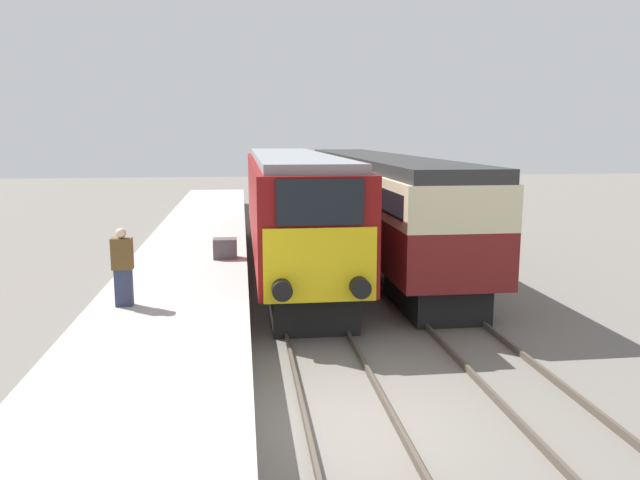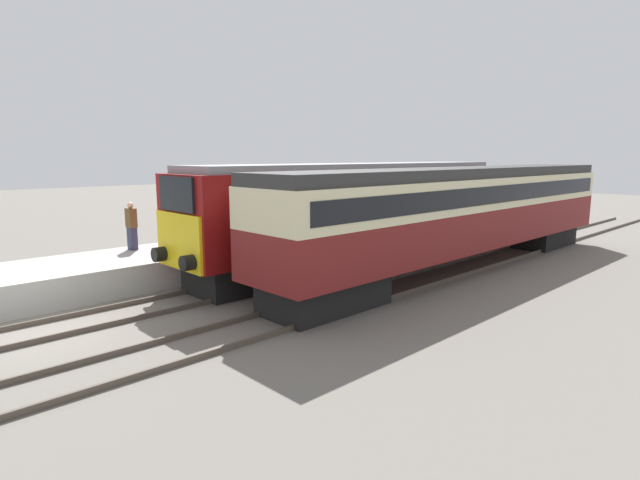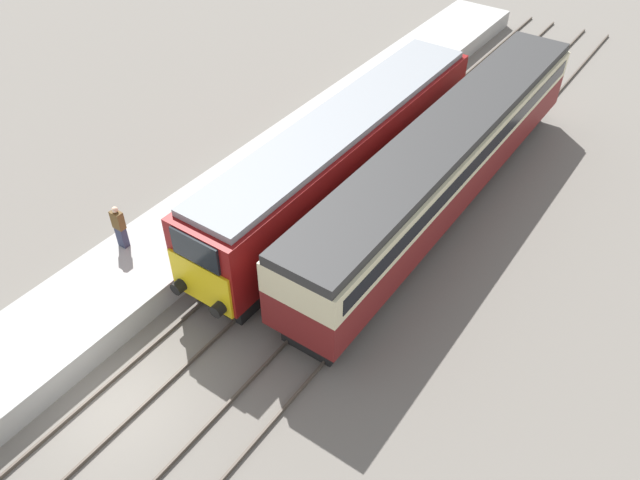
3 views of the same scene
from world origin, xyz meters
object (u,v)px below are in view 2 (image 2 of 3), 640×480
Objects in this scene: person_on_platform at (132,226)px; luggage_crate at (278,233)px; passenger_carriage at (464,208)px; locomotive at (361,207)px.

luggage_crate is (2.05, 5.04, -0.55)m from person_on_platform.
passenger_carriage is at bearing 51.15° from person_on_platform.
luggage_crate is at bearing -141.50° from passenger_carriage.
person_on_platform is (-4.24, -7.49, -0.45)m from locomotive.
locomotive is 3.44m from luggage_crate.
luggage_crate is at bearing 67.86° from person_on_platform.
locomotive is 8.62m from person_on_platform.
luggage_crate is (-2.19, -2.45, -1.01)m from locomotive.
locomotive reaches higher than person_on_platform.
locomotive is 9.50× the size of person_on_platform.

